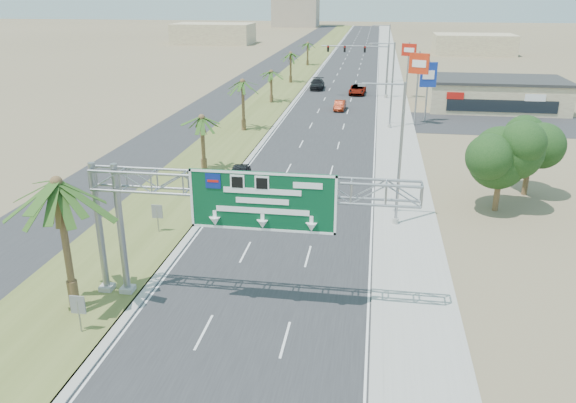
% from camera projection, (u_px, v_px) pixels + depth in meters
% --- Properties ---
extents(road, '(12.00, 300.00, 0.02)m').
position_uv_depth(road, '(351.00, 66.00, 122.15)').
color(road, '#28282B').
rests_on(road, ground).
extents(sidewalk_right, '(4.00, 300.00, 0.10)m').
position_uv_depth(sidewalk_right, '(390.00, 67.00, 120.92)').
color(sidewalk_right, '#9E9B93').
rests_on(sidewalk_right, ground).
extents(median_grass, '(7.00, 300.00, 0.12)m').
position_uv_depth(median_grass, '(305.00, 65.00, 123.57)').
color(median_grass, '#575F2A').
rests_on(median_grass, ground).
extents(opposing_road, '(8.00, 300.00, 0.02)m').
position_uv_depth(opposing_road, '(274.00, 65.00, 124.59)').
color(opposing_road, '#28282B').
rests_on(opposing_road, ground).
extents(sign_gantry, '(16.75, 1.24, 7.50)m').
position_uv_depth(sign_gantry, '(233.00, 196.00, 27.64)').
color(sign_gantry, gray).
rests_on(sign_gantry, ground).
extents(palm_near, '(5.70, 5.70, 8.35)m').
position_uv_depth(palm_near, '(56.00, 183.00, 26.72)').
color(palm_near, brown).
rests_on(palm_near, ground).
extents(palm_row_b, '(3.99, 3.99, 5.95)m').
position_uv_depth(palm_row_b, '(202.00, 119.00, 49.67)').
color(palm_row_b, brown).
rests_on(palm_row_b, ground).
extents(palm_row_c, '(3.99, 3.99, 6.75)m').
position_uv_depth(palm_row_c, '(243.00, 82.00, 64.20)').
color(palm_row_c, brown).
rests_on(palm_row_c, ground).
extents(palm_row_d, '(3.99, 3.99, 5.45)m').
position_uv_depth(palm_row_d, '(271.00, 72.00, 81.28)').
color(palm_row_d, brown).
rests_on(palm_row_d, ground).
extents(palm_row_e, '(3.99, 3.99, 6.15)m').
position_uv_depth(palm_row_e, '(291.00, 54.00, 98.61)').
color(palm_row_e, brown).
rests_on(palm_row_e, ground).
extents(palm_row_f, '(3.99, 3.99, 5.75)m').
position_uv_depth(palm_row_f, '(308.00, 44.00, 121.86)').
color(palm_row_f, brown).
rests_on(palm_row_f, ground).
extents(streetlight_near, '(3.27, 0.44, 10.00)m').
position_uv_depth(streetlight_near, '(397.00, 161.00, 38.09)').
color(streetlight_near, gray).
rests_on(streetlight_near, ground).
extents(streetlight_mid, '(3.27, 0.44, 10.00)m').
position_uv_depth(streetlight_mid, '(390.00, 89.00, 65.82)').
color(streetlight_mid, gray).
rests_on(streetlight_mid, ground).
extents(streetlight_far, '(3.27, 0.44, 10.00)m').
position_uv_depth(streetlight_far, '(387.00, 56.00, 99.11)').
color(streetlight_far, gray).
rests_on(streetlight_far, ground).
extents(signal_mast, '(10.28, 0.71, 8.00)m').
position_uv_depth(signal_mast, '(374.00, 66.00, 84.54)').
color(signal_mast, gray).
rests_on(signal_mast, ground).
extents(store_building, '(18.00, 10.00, 4.00)m').
position_uv_depth(store_building, '(495.00, 95.00, 77.61)').
color(store_building, tan).
rests_on(store_building, ground).
extents(oak_near, '(4.50, 4.50, 6.80)m').
position_uv_depth(oak_near, '(503.00, 152.00, 40.74)').
color(oak_near, brown).
rests_on(oak_near, ground).
extents(oak_far, '(3.50, 3.50, 5.60)m').
position_uv_depth(oak_far, '(531.00, 149.00, 44.26)').
color(oak_far, brown).
rests_on(oak_far, ground).
extents(median_signback_a, '(0.75, 0.08, 2.08)m').
position_uv_depth(median_signback_a, '(78.00, 307.00, 26.61)').
color(median_signback_a, gray).
rests_on(median_signback_a, ground).
extents(median_signback_b, '(0.75, 0.08, 2.08)m').
position_uv_depth(median_signback_b, '(157.00, 214.00, 37.80)').
color(median_signback_b, gray).
rests_on(median_signback_b, ground).
extents(building_distant_left, '(24.00, 14.00, 6.00)m').
position_uv_depth(building_distant_left, '(214.00, 34.00, 173.79)').
color(building_distant_left, tan).
rests_on(building_distant_left, ground).
extents(building_distant_right, '(20.00, 12.00, 5.00)m').
position_uv_depth(building_distant_right, '(474.00, 44.00, 144.70)').
color(building_distant_right, tan).
rests_on(building_distant_right, ground).
extents(car_left_lane, '(2.32, 4.71, 1.55)m').
position_uv_depth(car_left_lane, '(239.00, 175.00, 47.79)').
color(car_left_lane, black).
rests_on(car_left_lane, ground).
extents(car_mid_lane, '(1.56, 4.09, 1.33)m').
position_uv_depth(car_mid_lane, '(340.00, 105.00, 77.39)').
color(car_mid_lane, maroon).
rests_on(car_mid_lane, ground).
extents(car_right_lane, '(2.69, 5.47, 1.49)m').
position_uv_depth(car_right_lane, '(357.00, 90.00, 89.14)').
color(car_right_lane, gray).
rests_on(car_right_lane, ground).
extents(car_far, '(2.57, 5.75, 1.64)m').
position_uv_depth(car_far, '(317.00, 84.00, 93.83)').
color(car_far, black).
rests_on(car_far, ground).
extents(pole_sign_red_near, '(2.32, 1.23, 8.84)m').
position_uv_depth(pole_sign_red_near, '(419.00, 68.00, 66.42)').
color(pole_sign_red_near, gray).
rests_on(pole_sign_red_near, ground).
extents(pole_sign_blue, '(2.02, 0.56, 7.58)m').
position_uv_depth(pole_sign_blue, '(428.00, 77.00, 68.68)').
color(pole_sign_blue, gray).
rests_on(pole_sign_blue, ground).
extents(pole_sign_red_far, '(2.17, 1.05, 8.33)m').
position_uv_depth(pole_sign_red_far, '(409.00, 54.00, 83.85)').
color(pole_sign_red_far, gray).
rests_on(pole_sign_red_far, ground).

